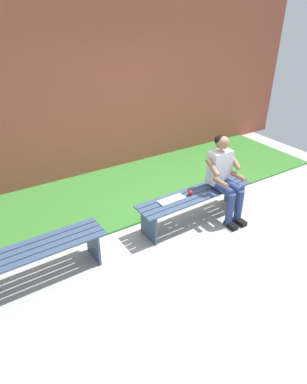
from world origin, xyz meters
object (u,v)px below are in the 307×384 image
object	(u,v)px
person_seated	(224,175)
apple	(190,193)
bench_near	(195,200)
book_open	(172,200)
bench_far	(33,257)

from	to	relation	value
person_seated	apple	distance (m)	0.58
bench_near	book_open	distance (m)	0.43
bench_far	book_open	distance (m)	1.96
bench_near	apple	world-z (taller)	apple
bench_near	bench_far	bearing A→B (deg)	0.00
apple	bench_far	bearing A→B (deg)	0.28
bench_near	bench_far	world-z (taller)	same
bench_near	person_seated	bearing A→B (deg)	166.78
book_open	person_seated	bearing A→B (deg)	169.95
bench_near	apple	xyz separation A→B (m)	(0.09, -0.01, 0.14)
bench_far	apple	distance (m)	2.28
bench_far	book_open	size ratio (longest dim) A/B	4.13
person_seated	bench_far	bearing A→B (deg)	-2.08
bench_near	apple	bearing A→B (deg)	-6.59
bench_near	bench_far	xyz separation A→B (m)	(2.37, 0.00, -0.01)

